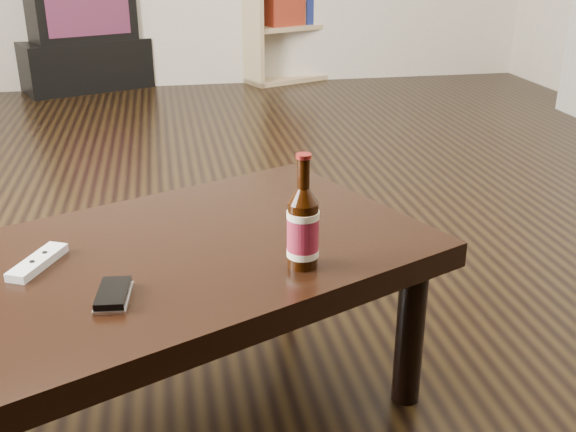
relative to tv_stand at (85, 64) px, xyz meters
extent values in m
cube|color=black|center=(0.84, -3.02, -0.18)|extent=(5.00, 6.00, 0.01)
cube|color=black|center=(0.00, 0.00, 0.00)|extent=(0.97, 0.74, 0.35)
cube|color=black|center=(0.00, 0.00, 0.43)|extent=(0.80, 0.66, 0.52)
cube|color=#A1211C|center=(0.08, -0.20, 0.43)|extent=(0.53, 0.22, 0.41)
cube|color=tan|center=(1.55, 0.07, -0.16)|extent=(0.88, 0.65, 0.03)
cube|color=tan|center=(1.55, 0.07, 0.23)|extent=(0.80, 0.59, 0.03)
cube|color=maroon|center=(1.45, 0.01, 0.35)|extent=(0.34, 0.32, 0.22)
cube|color=navy|center=(1.68, 0.10, 0.34)|extent=(0.26, 0.28, 0.19)
cube|color=black|center=(0.51, -3.82, 0.22)|extent=(1.30, 1.06, 0.06)
cylinder|color=black|center=(1.06, -3.86, 0.01)|extent=(0.09, 0.09, 0.37)
cylinder|color=black|center=(0.85, -3.39, 0.01)|extent=(0.09, 0.09, 0.37)
cylinder|color=black|center=(0.78, -3.93, 0.32)|extent=(0.08, 0.08, 0.14)
cylinder|color=maroon|center=(0.78, -3.93, 0.32)|extent=(0.08, 0.08, 0.08)
cylinder|color=#F3E5C7|center=(0.78, -3.93, 0.36)|extent=(0.08, 0.08, 0.01)
cylinder|color=#F3E5C7|center=(0.78, -3.93, 0.28)|extent=(0.08, 0.08, 0.01)
cone|color=black|center=(0.78, -3.93, 0.40)|extent=(0.08, 0.08, 0.03)
cylinder|color=black|center=(0.78, -3.93, 0.45)|extent=(0.03, 0.03, 0.06)
cylinder|color=maroon|center=(0.78, -3.93, 0.48)|extent=(0.04, 0.04, 0.01)
cube|color=silver|center=(0.42, -4.00, 0.25)|extent=(0.07, 0.12, 0.01)
cube|color=black|center=(0.42, -4.00, 0.26)|extent=(0.07, 0.11, 0.02)
cylinder|color=silver|center=(0.41, -4.03, 0.27)|extent=(0.02, 0.02, 0.00)
cube|color=silver|center=(0.26, -3.84, 0.26)|extent=(0.11, 0.16, 0.02)
cylinder|color=black|center=(0.27, -3.81, 0.27)|extent=(0.01, 0.01, 0.00)
cylinder|color=black|center=(0.25, -3.85, 0.27)|extent=(0.01, 0.01, 0.00)
camera|label=1|loc=(0.53, -5.12, 0.87)|focal=42.00mm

